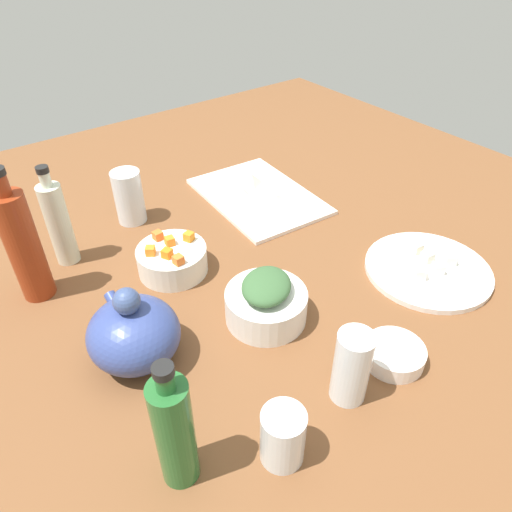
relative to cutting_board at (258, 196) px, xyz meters
The scene contains 28 objects.
tabletop 31.55cm from the cutting_board, 141.96° to the left, with size 190.00×190.00×3.00cm, color brown.
cutting_board is the anchor object (origin of this frame).
plate_tofu 46.69cm from the cutting_board, 167.64° to the right, with size 25.90×25.90×1.20cm, color white.
bowl_greens 43.99cm from the cutting_board, 144.67° to the left, with size 15.09×15.09×6.07cm, color white.
bowl_carrots 34.95cm from the cutting_board, 112.04° to the left, with size 14.43×14.43×5.60cm, color white.
bowl_small_side 58.71cm from the cutting_board, 165.77° to the left, with size 10.25×10.25×3.09cm, color white.
teapot 57.45cm from the cutting_board, 121.80° to the left, with size 17.14×15.25×15.17cm.
bottle_0 49.61cm from the cutting_board, 85.50° to the left, with size 4.82×4.82×22.23cm.
bottle_1 74.99cm from the cutting_board, 134.68° to the left, with size 5.14×5.14×22.16cm.
bottle_2 58.21cm from the cutting_board, 93.43° to the left, with size 6.06×6.06×27.38cm.
drinking_glass_0 71.36cm from the cutting_board, 145.48° to the left, with size 6.26×6.26×9.19cm, color white.
drinking_glass_1 32.85cm from the cutting_board, 72.04° to the left, with size 6.82×6.82×12.89cm, color white.
drinking_glass_2 62.75cm from the cutting_board, 155.82° to the left, with size 5.69×5.69×13.11cm, color white.
carrot_cube_0 31.09cm from the cutting_board, 114.50° to the left, with size 1.80×1.80×1.80cm, color orange.
carrot_cube_1 37.82cm from the cutting_board, 113.76° to the left, with size 1.80×1.80×1.80cm, color orange.
carrot_cube_2 38.55cm from the cutting_board, 118.62° to the left, with size 1.80×1.80×1.80cm, color orange.
carrot_cube_3 34.33cm from the cutting_board, 104.40° to the left, with size 1.80×1.80×1.80cm, color orange.
carrot_cube_4 38.89cm from the cutting_board, 108.63° to the left, with size 1.80×1.80×1.80cm, color orange.
carrot_cube_5 34.31cm from the cutting_board, 110.17° to the left, with size 1.80×1.80×1.80cm, color orange.
chopped_greens_mound 44.52cm from the cutting_board, 144.67° to the left, with size 10.78×8.75×3.50cm, color #3A6036.
tofu_cube_0 45.50cm from the cutting_board, 165.42° to the right, with size 2.20×2.20×2.20cm, color white.
tofu_cube_1 48.78cm from the cutting_board, 168.21° to the right, with size 2.20×2.20×2.20cm, color white.
tofu_cube_2 46.97cm from the cutting_board, behind, with size 2.20×2.20×2.20cm, color silver.
tofu_cube_3 49.63cm from the cutting_board, 162.86° to the right, with size 2.20×2.20×2.20cm, color white.
tofu_cube_4 42.40cm from the cutting_board, 163.23° to the right, with size 2.20×2.20×2.20cm, color white.
dumpling_0 4.96cm from the cutting_board, 75.96° to the left, with size 4.74×4.48×2.99cm, color beige.
dumpling_1 6.43cm from the cutting_board, 20.02° to the right, with size 4.76×4.64×2.93cm, color beige.
dumpling_2 6.06cm from the cutting_board, behind, with size 5.70×5.17×2.54cm, color beige.
Camera 1 is at (-60.33, 45.41, 66.12)cm, focal length 33.12 mm.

